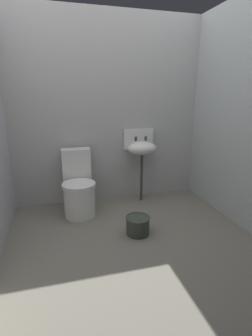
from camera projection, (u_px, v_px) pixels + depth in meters
name	position (u px, v px, depth m)	size (l,w,h in m)	color
ground_plane	(133.00, 245.00, 2.57)	(2.93, 2.76, 0.08)	slate
wall_back	(108.00, 111.00, 3.35)	(2.93, 0.10, 2.45)	#AEAFAF
wall_right	(252.00, 116.00, 2.63)	(0.10, 2.56, 2.45)	#ABB4B3
toilet_near_wall	(79.00, 188.00, 3.12)	(0.40, 0.59, 0.78)	white
sink	(141.00, 148.00, 3.39)	(0.42, 0.35, 0.99)	#363E34
bucket	(138.00, 225.00, 2.68)	(0.26, 0.26, 0.20)	#363E34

